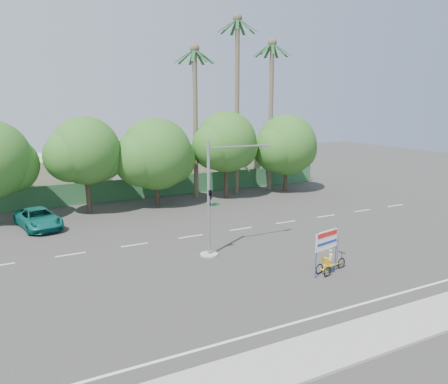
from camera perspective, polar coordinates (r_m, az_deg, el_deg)
name	(u,v)px	position (r m, az deg, el deg)	size (l,w,h in m)	color
ground	(280,270)	(24.87, 7.38, -10.07)	(120.00, 120.00, 0.00)	#33302D
sidewalk_near	(386,330)	(19.76, 20.38, -16.59)	(50.00, 2.40, 0.12)	gray
fence	(155,187)	(43.31, -8.95, 0.66)	(38.00, 0.08, 2.00)	#336B3D
building_left	(41,178)	(45.58, -22.84, 1.70)	(12.00, 8.00, 4.00)	beige
building_right	(209,167)	(50.24, -1.94, 3.24)	(14.00, 8.00, 3.60)	beige
tree_left	(85,153)	(37.65, -17.67, 4.86)	(6.66, 5.60, 8.07)	#473828
tree_center	(156,156)	(39.16, -8.94, 4.63)	(7.62, 6.40, 7.85)	#473828
tree_right	(226,144)	(41.81, 0.22, 6.28)	(6.90, 5.80, 8.36)	#473828
tree_far_right	(286,147)	(45.51, 8.09, 5.85)	(7.38, 6.20, 7.94)	#473828
palm_tall	(237,89)	(43.93, 1.73, 13.36)	(3.73, 3.79, 17.45)	#70604C
palm_mid	(271,100)	(45.99, 6.17, 11.90)	(3.73, 3.79, 15.45)	#70604C
palm_short	(195,105)	(41.91, -3.78, 11.23)	(3.73, 3.79, 14.45)	#70604C
traffic_signal	(213,208)	(26.19, -1.39, -2.14)	(4.72, 1.10, 7.00)	gray
trike_billboard	(329,255)	(24.55, 13.55, -8.00)	(2.60, 0.91, 2.60)	black
pickup_truck	(38,218)	(35.10, -23.10, -3.19)	(2.43, 5.28, 1.47)	#0E655A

